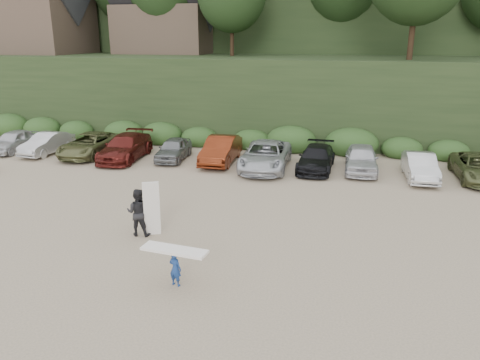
# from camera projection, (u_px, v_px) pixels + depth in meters

# --- Properties ---
(ground) EXTENTS (120.00, 120.00, 0.00)m
(ground) POSITION_uv_depth(u_px,v_px,m) (222.00, 232.00, 18.84)
(ground) COLOR tan
(ground) RESTS_ON ground
(parked_cars) EXTENTS (39.59, 6.10, 1.61)m
(parked_cars) POSITION_uv_depth(u_px,v_px,m) (284.00, 156.00, 27.58)
(parked_cars) COLOR #BABBBF
(parked_cars) RESTS_ON ground
(child_surfer) EXTENTS (2.16, 0.79, 1.27)m
(child_surfer) POSITION_uv_depth(u_px,v_px,m) (175.00, 261.00, 14.61)
(child_surfer) COLOR navy
(child_surfer) RESTS_ON ground
(adult_surfer) EXTENTS (1.41, 0.82, 2.26)m
(adult_surfer) POSITION_uv_depth(u_px,v_px,m) (139.00, 212.00, 18.31)
(adult_surfer) COLOR black
(adult_surfer) RESTS_ON ground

